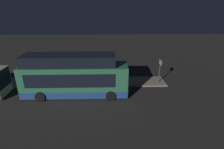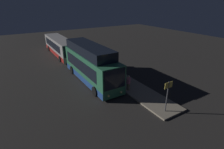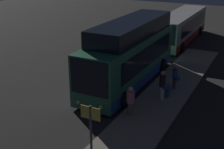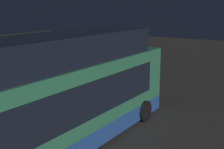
{
  "view_description": "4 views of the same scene",
  "coord_description": "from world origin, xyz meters",
  "px_view_note": "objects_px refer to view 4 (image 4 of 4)",
  "views": [
    {
      "loc": [
        3.12,
        -16.37,
        8.74
      ],
      "look_at": [
        3.57,
        0.6,
        1.97
      ],
      "focal_mm": 28.0,
      "sensor_mm": 36.0,
      "label": 1
    },
    {
      "loc": [
        17.58,
        -7.92,
        8.95
      ],
      "look_at": [
        3.57,
        0.6,
        1.97
      ],
      "focal_mm": 28.0,
      "sensor_mm": 36.0,
      "label": 2
    },
    {
      "loc": [
        18.2,
        8.12,
        8.25
      ],
      "look_at": [
        3.57,
        0.6,
        1.97
      ],
      "focal_mm": 50.0,
      "sensor_mm": 36.0,
      "label": 3
    },
    {
      "loc": [
        -9.06,
        -7.45,
        5.32
      ],
      "look_at": [
        3.57,
        0.6,
        1.97
      ],
      "focal_mm": 50.0,
      "sensor_mm": 36.0,
      "label": 4
    }
  ],
  "objects_px": {
    "passenger_with_bags": "(96,85)",
    "sign_post": "(132,56)",
    "bus_lead": "(71,96)",
    "passenger_waiting": "(16,105)",
    "suitcase": "(40,107)",
    "passenger_boarding": "(50,92)"
  },
  "relations": [
    {
      "from": "bus_lead",
      "to": "sign_post",
      "type": "height_order",
      "value": "bus_lead"
    },
    {
      "from": "bus_lead",
      "to": "passenger_boarding",
      "type": "relative_size",
      "value": 5.93
    },
    {
      "from": "bus_lead",
      "to": "passenger_waiting",
      "type": "xyz_separation_m",
      "value": [
        0.04,
        3.2,
        -0.92
      ]
    },
    {
      "from": "bus_lead",
      "to": "passenger_waiting",
      "type": "height_order",
      "value": "bus_lead"
    },
    {
      "from": "bus_lead",
      "to": "sign_post",
      "type": "xyz_separation_m",
      "value": [
        9.46,
        2.55,
        0.05
      ]
    },
    {
      "from": "passenger_boarding",
      "to": "passenger_with_bags",
      "type": "xyz_separation_m",
      "value": [
        2.69,
        -0.87,
        -0.1
      ]
    },
    {
      "from": "bus_lead",
      "to": "suitcase",
      "type": "xyz_separation_m",
      "value": [
        1.42,
        3.17,
        -1.4
      ]
    },
    {
      "from": "passenger_waiting",
      "to": "suitcase",
      "type": "distance_m",
      "value": 1.46
    },
    {
      "from": "sign_post",
      "to": "bus_lead",
      "type": "bearing_deg",
      "value": -164.91
    },
    {
      "from": "suitcase",
      "to": "sign_post",
      "type": "relative_size",
      "value": 0.35
    },
    {
      "from": "passenger_waiting",
      "to": "sign_post",
      "type": "height_order",
      "value": "sign_post"
    },
    {
      "from": "passenger_waiting",
      "to": "passenger_with_bags",
      "type": "distance_m",
      "value": 4.74
    },
    {
      "from": "passenger_with_bags",
      "to": "suitcase",
      "type": "relative_size",
      "value": 1.7
    },
    {
      "from": "passenger_with_bags",
      "to": "sign_post",
      "type": "distance_m",
      "value": 4.91
    },
    {
      "from": "passenger_waiting",
      "to": "sign_post",
      "type": "bearing_deg",
      "value": 31.33
    },
    {
      "from": "sign_post",
      "to": "passenger_waiting",
      "type": "bearing_deg",
      "value": 176.06
    },
    {
      "from": "bus_lead",
      "to": "passenger_with_bags",
      "type": "distance_m",
      "value": 5.2
    },
    {
      "from": "passenger_with_bags",
      "to": "suitcase",
      "type": "bearing_deg",
      "value": -60.66
    },
    {
      "from": "bus_lead",
      "to": "passenger_with_bags",
      "type": "xyz_separation_m",
      "value": [
        4.66,
        2.13,
        -0.89
      ]
    },
    {
      "from": "bus_lead",
      "to": "suitcase",
      "type": "bearing_deg",
      "value": 65.94
    },
    {
      "from": "passenger_with_bags",
      "to": "suitcase",
      "type": "height_order",
      "value": "passenger_with_bags"
    },
    {
      "from": "passenger_boarding",
      "to": "suitcase",
      "type": "bearing_deg",
      "value": -167.88
    }
  ]
}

